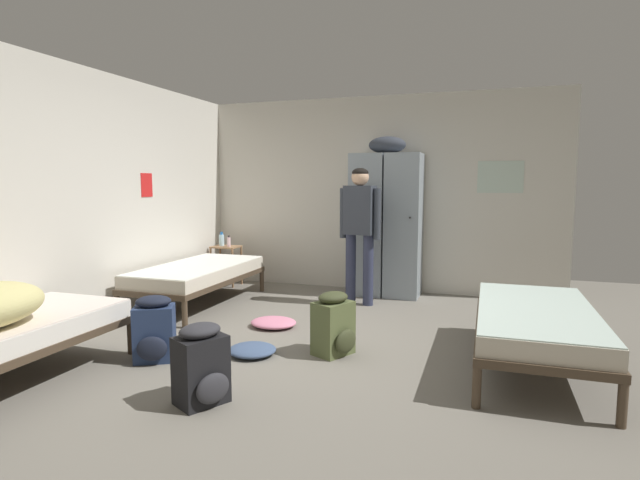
# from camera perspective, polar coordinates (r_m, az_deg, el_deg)

# --- Properties ---
(ground_plane) EXTENTS (8.49, 8.49, 0.00)m
(ground_plane) POSITION_cam_1_polar(r_m,az_deg,el_deg) (4.58, -1.08, -12.26)
(ground_plane) COLOR slate
(room_backdrop) EXTENTS (4.92, 5.37, 2.64)m
(room_backdrop) POSITION_cam_1_polar(r_m,az_deg,el_deg) (6.03, -8.31, 4.96)
(room_backdrop) COLOR beige
(room_backdrop) RESTS_ON ground_plane
(locker_bank) EXTENTS (0.90, 0.55, 2.07)m
(locker_bank) POSITION_cam_1_polar(r_m,az_deg,el_deg) (6.60, 7.54, 2.07)
(locker_bank) COLOR #8C99A3
(locker_bank) RESTS_ON ground_plane
(shelf_unit) EXTENTS (0.38, 0.30, 0.57)m
(shelf_unit) POSITION_cam_1_polar(r_m,az_deg,el_deg) (7.36, -10.63, -2.42)
(shelf_unit) COLOR #99704C
(shelf_unit) RESTS_ON ground_plane
(bed_left_rear) EXTENTS (0.90, 1.90, 0.49)m
(bed_left_rear) POSITION_cam_1_polar(r_m,az_deg,el_deg) (6.26, -13.77, -3.74)
(bed_left_rear) COLOR #473828
(bed_left_rear) RESTS_ON ground_plane
(bed_right) EXTENTS (0.90, 1.90, 0.49)m
(bed_right) POSITION_cam_1_polar(r_m,az_deg,el_deg) (4.39, 23.33, -8.45)
(bed_right) COLOR #473828
(bed_right) RESTS_ON ground_plane
(person_traveler) EXTENTS (0.52, 0.26, 1.65)m
(person_traveler) POSITION_cam_1_polar(r_m,az_deg,el_deg) (6.04, 4.55, 1.96)
(person_traveler) COLOR #2D334C
(person_traveler) RESTS_ON ground_plane
(water_bottle) EXTENTS (0.08, 0.08, 0.20)m
(water_bottle) POSITION_cam_1_polar(r_m,az_deg,el_deg) (7.38, -11.15, 0.04)
(water_bottle) COLOR #B2DBEA
(water_bottle) RESTS_ON shelf_unit
(lotion_bottle) EXTENTS (0.05, 0.05, 0.16)m
(lotion_bottle) POSITION_cam_1_polar(r_m,az_deg,el_deg) (7.26, -10.35, -0.18)
(lotion_bottle) COLOR beige
(lotion_bottle) RESTS_ON shelf_unit
(backpack_navy) EXTENTS (0.40, 0.41, 0.55)m
(backpack_navy) POSITION_cam_1_polar(r_m,az_deg,el_deg) (4.43, -18.37, -9.72)
(backpack_navy) COLOR navy
(backpack_navy) RESTS_ON ground_plane
(backpack_black) EXTENTS (0.41, 0.40, 0.55)m
(backpack_black) POSITION_cam_1_polar(r_m,az_deg,el_deg) (3.53, -13.34, -13.79)
(backpack_black) COLOR black
(backpack_black) RESTS_ON ground_plane
(backpack_olive) EXTENTS (0.41, 0.39, 0.55)m
(backpack_olive) POSITION_cam_1_polar(r_m,az_deg,el_deg) (4.36, 1.60, -9.65)
(backpack_olive) COLOR #566038
(backpack_olive) RESTS_ON ground_plane
(clothes_pile_denim) EXTENTS (0.41, 0.40, 0.09)m
(clothes_pile_denim) POSITION_cam_1_polar(r_m,az_deg,el_deg) (4.45, -7.73, -12.30)
(clothes_pile_denim) COLOR #42567A
(clothes_pile_denim) RESTS_ON ground_plane
(clothes_pile_pink) EXTENTS (0.48, 0.41, 0.09)m
(clothes_pile_pink) POSITION_cam_1_polar(r_m,az_deg,el_deg) (5.24, -5.32, -9.34)
(clothes_pile_pink) COLOR pink
(clothes_pile_pink) RESTS_ON ground_plane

